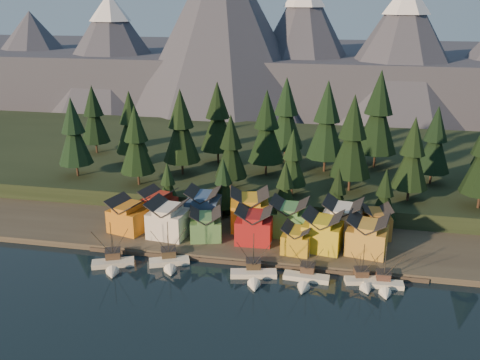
% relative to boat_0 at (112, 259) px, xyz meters
% --- Properties ---
extents(ground, '(500.00, 500.00, 0.00)m').
position_rel_boat_0_xyz_m(ground, '(30.83, -7.77, -2.30)').
color(ground, black).
rests_on(ground, ground).
extents(shore_strip, '(400.00, 50.00, 1.50)m').
position_rel_boat_0_xyz_m(shore_strip, '(30.83, 32.23, -1.55)').
color(shore_strip, '#3A332A').
rests_on(shore_strip, ground).
extents(hillside, '(420.00, 100.00, 6.00)m').
position_rel_boat_0_xyz_m(hillside, '(30.83, 82.23, 0.70)').
color(hillside, black).
rests_on(hillside, ground).
extents(dock, '(80.00, 4.00, 1.00)m').
position_rel_boat_0_xyz_m(dock, '(30.83, 8.73, -1.80)').
color(dock, '#493D34').
rests_on(dock, ground).
extents(mountain_ridge, '(560.00, 190.00, 90.00)m').
position_rel_boat_0_xyz_m(mountain_ridge, '(26.63, 205.82, 23.76)').
color(mountain_ridge, '#4D5063').
rests_on(mountain_ridge, ground).
extents(boat_0, '(10.38, 10.92, 11.90)m').
position_rel_boat_0_xyz_m(boat_0, '(0.00, 0.00, 0.00)').
color(boat_0, beige).
rests_on(boat_0, ground).
extents(boat_1, '(10.03, 10.56, 11.61)m').
position_rel_boat_0_xyz_m(boat_1, '(12.55, 3.46, -0.04)').
color(boat_1, silver).
rests_on(boat_1, ground).
extents(boat_3, '(11.01, 11.63, 11.30)m').
position_rel_boat_0_xyz_m(boat_3, '(32.83, 1.41, -0.25)').
color(boat_3, silver).
rests_on(boat_3, ground).
extents(boat_4, '(10.50, 11.33, 10.71)m').
position_rel_boat_0_xyz_m(boat_4, '(44.26, 2.16, -0.38)').
color(boat_4, beige).
rests_on(boat_4, ground).
extents(boat_5, '(8.19, 8.71, 10.07)m').
position_rel_boat_0_xyz_m(boat_5, '(56.67, 3.54, -0.28)').
color(boat_5, beige).
rests_on(boat_5, ground).
extents(boat_6, '(8.74, 9.45, 10.39)m').
position_rel_boat_0_xyz_m(boat_6, '(61.02, 2.70, -0.29)').
color(boat_6, silver).
rests_on(boat_6, ground).
extents(house_front_0, '(10.59, 10.24, 8.77)m').
position_rel_boat_0_xyz_m(house_front_0, '(-3.03, 17.32, 3.81)').
color(house_front_0, '#BE711A').
rests_on(house_front_0, shore_strip).
extents(house_front_1, '(10.17, 9.84, 9.54)m').
position_rel_boat_0_xyz_m(house_front_1, '(8.18, 16.31, 4.21)').
color(house_front_1, silver).
rests_on(house_front_1, shore_strip).
extents(house_front_2, '(9.42, 9.46, 7.52)m').
position_rel_boat_0_xyz_m(house_front_2, '(17.80, 16.77, 3.15)').
color(house_front_2, '#4F8448').
rests_on(house_front_2, shore_strip).
extents(house_front_3, '(9.07, 8.67, 8.92)m').
position_rel_boat_0_xyz_m(house_front_3, '(30.11, 17.37, 3.89)').
color(house_front_3, maroon).
rests_on(house_front_3, shore_strip).
extents(house_front_4, '(7.34, 7.82, 6.81)m').
position_rel_boat_0_xyz_m(house_front_4, '(41.09, 13.83, 2.78)').
color(house_front_4, gold).
rests_on(house_front_4, shore_strip).
extents(house_front_5, '(10.10, 9.42, 9.40)m').
position_rel_boat_0_xyz_m(house_front_5, '(46.94, 16.38, 4.14)').
color(house_front_5, gold).
rests_on(house_front_5, shore_strip).
extents(house_front_6, '(10.44, 10.03, 9.11)m').
position_rel_boat_0_xyz_m(house_front_6, '(57.38, 16.60, 3.99)').
color(house_front_6, '#BE8C30').
rests_on(house_front_6, shore_strip).
extents(house_back_0, '(9.87, 9.64, 8.89)m').
position_rel_boat_0_xyz_m(house_back_0, '(2.43, 25.20, 3.87)').
color(house_back_0, maroon).
rests_on(house_back_0, shore_strip).
extents(house_back_1, '(8.94, 9.04, 9.69)m').
position_rel_boat_0_xyz_m(house_back_1, '(14.73, 26.26, 4.29)').
color(house_back_1, '#334D79').
rests_on(house_back_1, shore_strip).
extents(house_back_2, '(11.48, 10.85, 10.44)m').
position_rel_boat_0_xyz_m(house_back_2, '(27.45, 25.18, 4.69)').
color(house_back_2, gold).
rests_on(house_back_2, shore_strip).
extents(house_back_3, '(9.65, 8.68, 9.41)m').
position_rel_boat_0_xyz_m(house_back_3, '(38.12, 23.41, 4.14)').
color(house_back_3, '#458045').
rests_on(house_back_3, shore_strip).
extents(house_back_4, '(10.44, 10.12, 10.15)m').
position_rel_boat_0_xyz_m(house_back_4, '(51.44, 23.55, 4.53)').
color(house_back_4, silver).
rests_on(house_back_4, shore_strip).
extents(house_back_5, '(8.29, 8.37, 8.21)m').
position_rel_boat_0_xyz_m(house_back_5, '(59.67, 26.28, 3.51)').
color(house_back_5, '#A46D2A').
rests_on(house_back_5, shore_strip).
extents(tree_hill_0, '(10.73, 10.73, 24.98)m').
position_rel_boat_0_xyz_m(tree_hill_0, '(-31.17, 44.23, 17.36)').
color(tree_hill_0, '#332319').
rests_on(tree_hill_0, hillside).
extents(tree_hill_1, '(10.62, 10.62, 24.75)m').
position_rel_boat_0_xyz_m(tree_hill_1, '(-19.17, 60.23, 17.23)').
color(tree_hill_1, '#332319').
rests_on(tree_hill_1, hillside).
extents(tree_hill_2, '(10.36, 10.36, 24.14)m').
position_rel_boat_0_xyz_m(tree_hill_2, '(-9.17, 40.23, 16.90)').
color(tree_hill_2, '#332319').
rests_on(tree_hill_2, hillside).
extents(tree_hill_3, '(11.72, 11.72, 27.31)m').
position_rel_boat_0_xyz_m(tree_hill_3, '(0.83, 52.23, 18.63)').
color(tree_hill_3, '#332319').
rests_on(tree_hill_3, hillside).
extents(tree_hill_4, '(11.81, 11.81, 27.51)m').
position_rel_boat_0_xyz_m(tree_hill_4, '(8.83, 67.23, 18.74)').
color(tree_hill_4, '#332319').
rests_on(tree_hill_4, hillside).
extents(tree_hill_5, '(9.51, 9.51, 22.16)m').
position_rel_boat_0_xyz_m(tree_hill_5, '(18.83, 42.23, 15.81)').
color(tree_hill_5, '#332319').
rests_on(tree_hill_5, hillside).
extents(tree_hill_6, '(11.60, 11.60, 27.03)m').
position_rel_boat_0_xyz_m(tree_hill_6, '(26.83, 57.23, 18.48)').
color(tree_hill_6, '#332319').
rests_on(tree_hill_6, hillside).
extents(tree_hill_7, '(8.26, 8.26, 19.24)m').
position_rel_boat_0_xyz_m(tree_hill_7, '(36.83, 40.23, 14.21)').
color(tree_hill_7, '#332319').
rests_on(tree_hill_7, hillside).
extents(tree_hill_8, '(12.65, 12.65, 29.48)m').
position_rel_boat_0_xyz_m(tree_hill_8, '(44.83, 64.23, 19.82)').
color(tree_hill_8, '#332319').
rests_on(tree_hill_8, hillside).
extents(tree_hill_9, '(12.11, 12.11, 28.21)m').
position_rel_boat_0_xyz_m(tree_hill_9, '(52.83, 47.23, 19.13)').
color(tree_hill_9, '#332319').
rests_on(tree_hill_9, hillside).
extents(tree_hill_10, '(13.75, 13.75, 32.03)m').
position_rel_boat_0_xyz_m(tree_hill_10, '(60.83, 72.23, 21.22)').
color(tree_hill_10, '#332319').
rests_on(tree_hill_10, hillside).
extents(tree_hill_11, '(10.14, 10.14, 23.62)m').
position_rel_boat_0_xyz_m(tree_hill_11, '(68.83, 42.23, 16.61)').
color(tree_hill_11, '#332319').
rests_on(tree_hill_11, hillside).
extents(tree_hill_12, '(10.25, 10.25, 23.88)m').
position_rel_boat_0_xyz_m(tree_hill_12, '(76.83, 58.23, 16.75)').
color(tree_hill_12, '#332319').
rests_on(tree_hill_12, hillside).
extents(tree_hill_15, '(12.30, 12.30, 28.65)m').
position_rel_boat_0_xyz_m(tree_hill_15, '(30.83, 74.23, 19.37)').
color(tree_hill_15, '#332319').
rests_on(tree_hill_15, hillside).
extents(tree_hill_16, '(10.51, 10.51, 24.48)m').
position_rel_boat_0_xyz_m(tree_hill_16, '(-37.17, 70.23, 17.08)').
color(tree_hill_16, '#332319').
rests_on(tree_hill_16, hillside).
extents(tree_shore_0, '(6.23, 6.23, 14.51)m').
position_rel_boat_0_xyz_m(tree_shore_0, '(2.83, 32.23, 7.12)').
color(tree_shore_0, '#332319').
rests_on(tree_shore_0, shore_strip).
extents(tree_shore_1, '(7.16, 7.16, 16.68)m').
position_rel_boat_0_xyz_m(tree_shore_1, '(18.83, 32.23, 8.31)').
color(tree_shore_1, '#332319').
rests_on(tree_shore_1, shore_strip).
extents(tree_shore_2, '(7.31, 7.31, 17.03)m').
position_rel_boat_0_xyz_m(tree_shore_2, '(35.83, 32.23, 8.50)').
color(tree_shore_2, '#332319').
rests_on(tree_shore_2, shore_strip).
extents(tree_shore_3, '(6.81, 6.81, 15.86)m').
position_rel_boat_0_xyz_m(tree_shore_3, '(49.83, 32.23, 7.86)').
color(tree_shore_3, '#332319').
rests_on(tree_shore_3, shore_strip).
extents(tree_shore_4, '(7.04, 7.04, 16.41)m').
position_rel_boat_0_xyz_m(tree_shore_4, '(61.83, 32.23, 8.16)').
color(tree_shore_4, '#332319').
rests_on(tree_shore_4, shore_strip).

